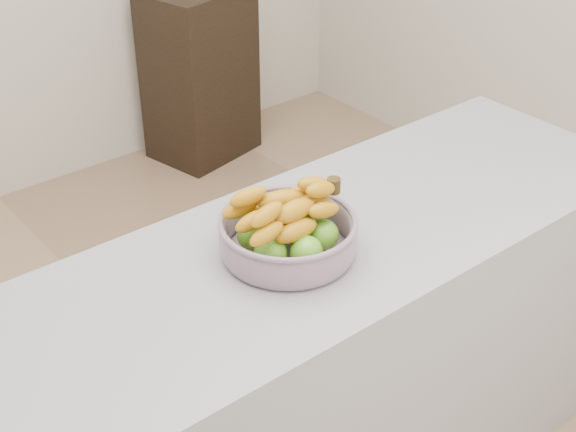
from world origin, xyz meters
The scene contains 3 objects.
counter centered at (0.00, -0.23, 0.45)m, with size 2.00×0.60×0.90m, color #929299.
cabinet centered at (1.03, 1.78, 0.43)m, with size 0.47×0.38×0.85m, color black.
fruit_bowl centered at (-0.04, -0.23, 0.96)m, with size 0.31×0.31×0.16m.
Camera 1 is at (-0.98, -1.40, 1.94)m, focal length 50.00 mm.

